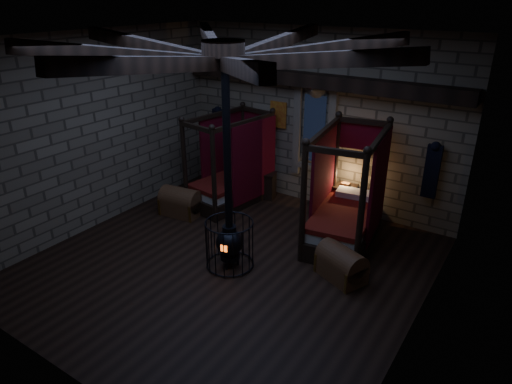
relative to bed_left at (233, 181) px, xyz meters
The scene contains 8 objects.
room 4.28m from the bed_left, 54.37° to the right, with size 7.02×7.02×4.29m.
bed_left is the anchor object (origin of this frame).
bed_right 3.13m from the bed_left, ahead, with size 1.54×2.45×2.40m.
trunk_left 1.42m from the bed_left, 114.94° to the right, with size 0.99×0.70×0.68m.
trunk_right 4.02m from the bed_left, 24.12° to the right, with size 1.03×0.87×0.65m.
nightstand_left 0.91m from the bed_left, 46.80° to the left, with size 0.51×0.50×0.83m.
nightstand_right 2.78m from the bed_left, 15.25° to the left, with size 0.50×0.48×0.86m.
stove 2.97m from the bed_left, 54.98° to the right, with size 0.92×0.92×4.05m.
Camera 1 is at (4.62, -6.04, 4.88)m, focal length 32.00 mm.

